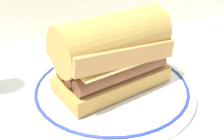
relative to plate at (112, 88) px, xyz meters
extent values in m
plane|color=silver|center=(-0.02, -0.03, -0.01)|extent=(1.50, 1.50, 0.00)
cylinder|color=white|center=(0.00, 0.00, 0.00)|extent=(0.30, 0.30, 0.01)
torus|color=navy|center=(0.00, 0.00, 0.00)|extent=(0.27, 0.27, 0.01)
cube|color=#C39345|center=(0.00, 0.00, 0.02)|extent=(0.21, 0.15, 0.03)
cylinder|color=brown|center=(0.01, -0.03, 0.05)|extent=(0.17, 0.08, 0.03)
cylinder|color=brown|center=(0.00, 0.00, 0.05)|extent=(0.17, 0.08, 0.03)
cylinder|color=brown|center=(-0.01, 0.03, 0.05)|extent=(0.17, 0.08, 0.03)
cube|color=#EAD67A|center=(0.00, 0.00, 0.06)|extent=(0.18, 0.13, 0.01)
cube|color=tan|center=(0.00, 0.00, 0.08)|extent=(0.21, 0.15, 0.05)
cylinder|color=tan|center=(0.00, 0.00, 0.10)|extent=(0.21, 0.14, 0.08)
camera|label=1|loc=(-0.13, -0.41, 0.28)|focal=45.55mm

